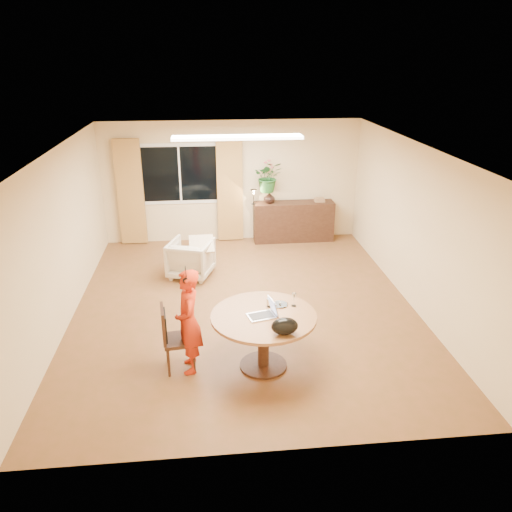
{
  "coord_description": "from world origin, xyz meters",
  "views": [
    {
      "loc": [
        -0.56,
        -7.29,
        3.9
      ],
      "look_at": [
        0.17,
        -0.2,
        0.97
      ],
      "focal_mm": 35.0,
      "sensor_mm": 36.0,
      "label": 1
    }
  ],
  "objects_px": {
    "dining_table": "(264,326)",
    "armchair": "(191,258)",
    "child": "(189,322)",
    "dining_chair": "(179,338)",
    "sideboard": "(293,221)"
  },
  "relations": [
    {
      "from": "child",
      "to": "sideboard",
      "type": "bearing_deg",
      "value": 150.13
    },
    {
      "from": "dining_chair",
      "to": "child",
      "type": "height_order",
      "value": "child"
    },
    {
      "from": "dining_table",
      "to": "child",
      "type": "xyz_separation_m",
      "value": [
        -0.96,
        0.05,
        0.1
      ]
    },
    {
      "from": "dining_table",
      "to": "dining_chair",
      "type": "xyz_separation_m",
      "value": [
        -1.09,
        0.08,
        -0.15
      ]
    },
    {
      "from": "dining_chair",
      "to": "sideboard",
      "type": "bearing_deg",
      "value": 56.68
    },
    {
      "from": "child",
      "to": "sideboard",
      "type": "xyz_separation_m",
      "value": [
        2.18,
        4.67,
        -0.27
      ]
    },
    {
      "from": "dining_table",
      "to": "child",
      "type": "bearing_deg",
      "value": 176.99
    },
    {
      "from": "dining_table",
      "to": "dining_chair",
      "type": "bearing_deg",
      "value": 175.92
    },
    {
      "from": "armchair",
      "to": "sideboard",
      "type": "relative_size",
      "value": 0.44
    },
    {
      "from": "armchair",
      "to": "child",
      "type": "bearing_deg",
      "value": 109.67
    },
    {
      "from": "dining_table",
      "to": "sideboard",
      "type": "bearing_deg",
      "value": 75.54
    },
    {
      "from": "dining_table",
      "to": "dining_chair",
      "type": "height_order",
      "value": "dining_chair"
    },
    {
      "from": "dining_chair",
      "to": "sideboard",
      "type": "height_order",
      "value": "dining_chair"
    },
    {
      "from": "dining_chair",
      "to": "child",
      "type": "bearing_deg",
      "value": -18.54
    },
    {
      "from": "dining_table",
      "to": "armchair",
      "type": "height_order",
      "value": "dining_table"
    }
  ]
}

